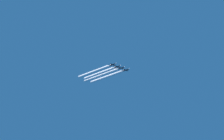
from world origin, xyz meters
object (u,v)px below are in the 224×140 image
object	(u,v)px
jet_inner_left	(122,68)
jet_center	(118,67)
jet_inner_right	(113,64)
jet_far_left	(126,70)

from	to	relation	value
jet_inner_left	jet_center	xyz separation A→B (m)	(7.75, 0.53, -0.71)
jet_inner_right	jet_far_left	bearing A→B (deg)	-179.05
jet_inner_left	jet_far_left	bearing A→B (deg)	-178.60
jet_far_left	jet_inner_left	world-z (taller)	jet_inner_left
jet_inner_left	jet_center	bearing A→B (deg)	3.89
jet_center	jet_far_left	bearing A→B (deg)	-177.46
jet_center	jet_inner_right	world-z (taller)	jet_inner_right
jet_center	jet_inner_left	bearing A→B (deg)	-176.11
jet_far_left	jet_center	xyz separation A→B (m)	(16.96, 0.75, -0.71)
jet_inner_left	jet_inner_right	world-z (taller)	jet_inner_left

